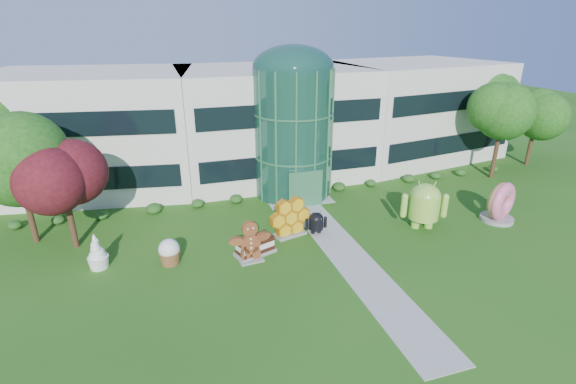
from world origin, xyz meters
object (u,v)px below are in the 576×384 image
object	(u,v)px
android_black	(316,222)
donut	(500,201)
android_green	(425,202)
gingerbread	(250,241)

from	to	relation	value
android_black	donut	xyz separation A→B (m)	(12.74, -1.96, 0.58)
android_black	donut	size ratio (longest dim) A/B	0.60
android_green	gingerbread	xyz separation A→B (m)	(-11.93, -0.69, -0.56)
android_green	android_black	size ratio (longest dim) A/B	2.13
android_green	gingerbread	world-z (taller)	android_green
android_black	gingerbread	world-z (taller)	gingerbread
android_black	gingerbread	bearing A→B (deg)	-154.51
gingerbread	donut	bearing A→B (deg)	-5.36
donut	gingerbread	size ratio (longest dim) A/B	1.04
android_black	donut	bearing A→B (deg)	-5.88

